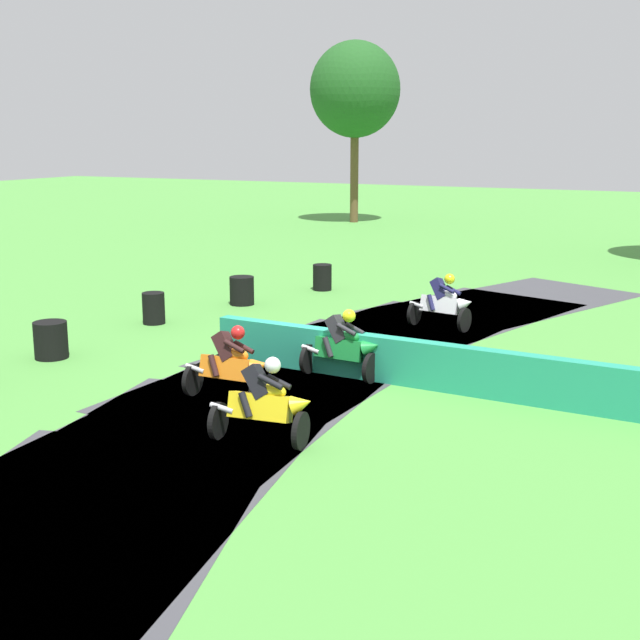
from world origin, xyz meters
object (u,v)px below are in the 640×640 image
at_px(motorcycle_chase_green, 344,346).
at_px(motorcycle_trailing_orange, 231,365).
at_px(tire_stack_mid_b, 154,308).
at_px(motorcycle_lead_white, 444,303).
at_px(motorcycle_fourth_yellow, 265,403).
at_px(tire_stack_far, 51,340).
at_px(tire_stack_mid_a, 242,291).
at_px(tire_stack_near, 322,277).

relative_size(motorcycle_chase_green, motorcycle_trailing_orange, 1.01).
bearing_deg(motorcycle_chase_green, tire_stack_mid_b, 159.99).
xyz_separation_m(motorcycle_lead_white, motorcycle_fourth_yellow, (0.03, -8.91, -0.00)).
height_order(motorcycle_chase_green, tire_stack_far, motorcycle_chase_green).
bearing_deg(tire_stack_far, motorcycle_trailing_orange, -8.35).
relative_size(motorcycle_trailing_orange, motorcycle_fourth_yellow, 1.00).
bearing_deg(motorcycle_fourth_yellow, motorcycle_lead_white, 90.19).
bearing_deg(tire_stack_mid_b, tire_stack_mid_a, 76.84).
xyz_separation_m(tire_stack_near, tire_stack_far, (-1.66, -9.88, 0.00)).
relative_size(motorcycle_fourth_yellow, tire_stack_far, 2.09).
bearing_deg(tire_stack_mid_a, motorcycle_chase_green, -43.77).
bearing_deg(motorcycle_trailing_orange, motorcycle_chase_green, 59.53).
height_order(motorcycle_trailing_orange, motorcycle_fourth_yellow, motorcycle_trailing_orange).
distance_m(motorcycle_lead_white, motorcycle_fourth_yellow, 8.91).
bearing_deg(tire_stack_near, motorcycle_trailing_orange, -72.40).
bearing_deg(tire_stack_mid_a, motorcycle_lead_white, -3.01).
xyz_separation_m(motorcycle_chase_green, tire_stack_near, (-4.63, 8.47, -0.26)).
bearing_deg(tire_stack_far, tire_stack_mid_a, 84.78).
height_order(motorcycle_chase_green, motorcycle_trailing_orange, motorcycle_chase_green).
relative_size(motorcycle_fourth_yellow, tire_stack_near, 2.09).
xyz_separation_m(motorcycle_trailing_orange, tire_stack_mid_a, (-4.41, 7.57, -0.24)).
xyz_separation_m(motorcycle_fourth_yellow, tire_stack_near, (-5.03, 12.27, -0.24)).
xyz_separation_m(motorcycle_lead_white, tire_stack_near, (-5.00, 3.36, -0.25)).
height_order(tire_stack_mid_a, tire_stack_far, same).
bearing_deg(motorcycle_fourth_yellow, tire_stack_mid_b, 137.98).
bearing_deg(motorcycle_lead_white, tire_stack_mid_a, 176.99).
height_order(motorcycle_lead_white, tire_stack_mid_a, motorcycle_lead_white).
bearing_deg(motorcycle_chase_green, tire_stack_near, 118.65).
bearing_deg(tire_stack_mid_b, motorcycle_lead_white, 22.36).
relative_size(tire_stack_mid_a, tire_stack_far, 1.00).
height_order(motorcycle_lead_white, motorcycle_chase_green, motorcycle_chase_green).
bearing_deg(tire_stack_near, motorcycle_chase_green, -61.35).
height_order(motorcycle_lead_white, motorcycle_fourth_yellow, motorcycle_lead_white).
xyz_separation_m(motorcycle_fourth_yellow, tire_stack_mid_b, (-6.80, 6.12, -0.24)).
xyz_separation_m(motorcycle_trailing_orange, tire_stack_far, (-5.03, 0.74, -0.24)).
relative_size(tire_stack_mid_b, tire_stack_far, 1.00).
relative_size(motorcycle_chase_green, tire_stack_mid_a, 2.12).
height_order(motorcycle_chase_green, tire_stack_near, motorcycle_chase_green).
bearing_deg(tire_stack_mid_b, motorcycle_trailing_orange, -41.07).
height_order(tire_stack_near, tire_stack_mid_b, same).
relative_size(motorcycle_lead_white, tire_stack_mid_b, 2.14).
bearing_deg(motorcycle_fourth_yellow, motorcycle_trailing_orange, 135.22).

